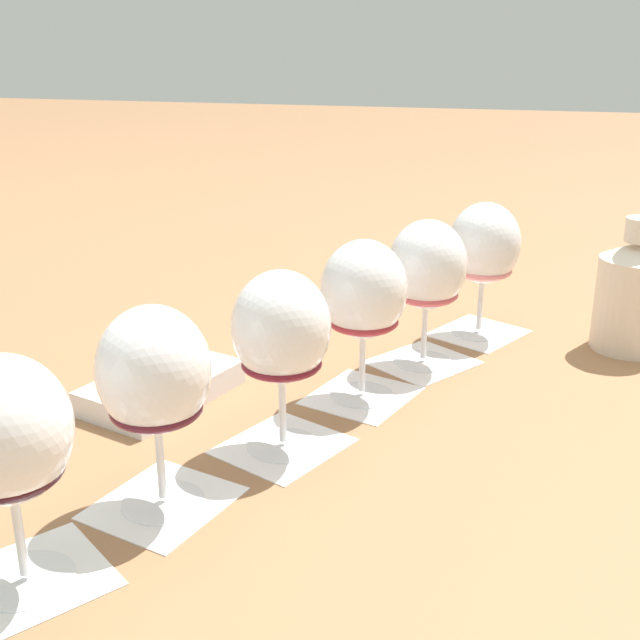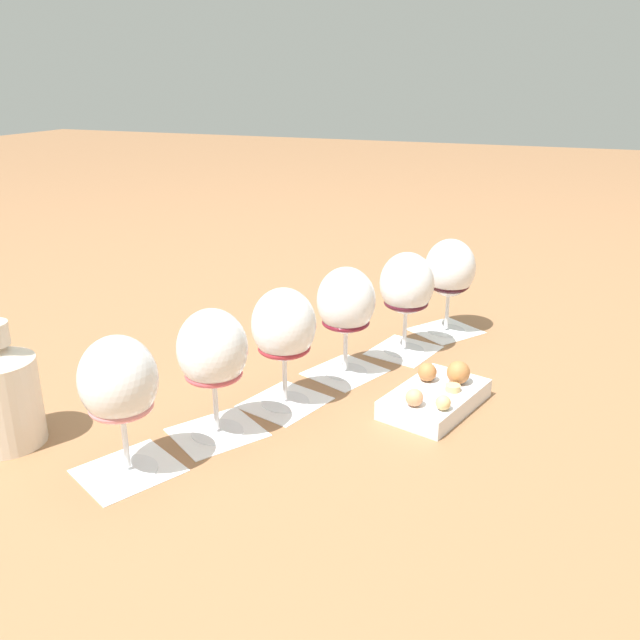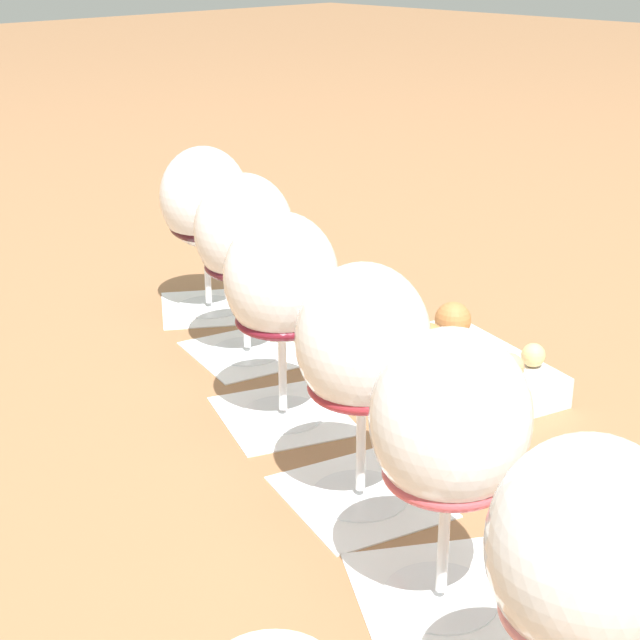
% 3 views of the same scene
% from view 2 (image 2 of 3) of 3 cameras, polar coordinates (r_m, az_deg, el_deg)
% --- Properties ---
extents(ground_plane, '(8.00, 8.00, 0.00)m').
position_cam_2_polar(ground_plane, '(1.09, -0.09, -5.71)').
color(ground_plane, '#936642').
extents(tasting_card_0, '(0.15, 0.15, 0.00)m').
position_cam_2_polar(tasting_card_0, '(0.91, -15.82, -12.08)').
color(tasting_card_0, white).
rests_on(tasting_card_0, ground_plane).
extents(tasting_card_1, '(0.15, 0.15, 0.00)m').
position_cam_2_polar(tasting_card_1, '(0.97, -8.64, -9.32)').
color(tasting_card_1, white).
rests_on(tasting_card_1, ground_plane).
extents(tasting_card_2, '(0.14, 0.13, 0.00)m').
position_cam_2_polar(tasting_card_2, '(1.04, -2.94, -6.92)').
color(tasting_card_2, white).
rests_on(tasting_card_2, ground_plane).
extents(tasting_card_3, '(0.15, 0.14, 0.00)m').
position_cam_2_polar(tasting_card_3, '(1.14, 2.13, -4.39)').
color(tasting_card_3, white).
rests_on(tasting_card_3, ground_plane).
extents(tasting_card_4, '(0.14, 0.13, 0.00)m').
position_cam_2_polar(tasting_card_4, '(1.24, 7.07, -2.54)').
color(tasting_card_4, white).
rests_on(tasting_card_4, ground_plane).
extents(tasting_card_5, '(0.16, 0.15, 0.00)m').
position_cam_2_polar(tasting_card_5, '(1.34, 10.55, -0.88)').
color(tasting_card_5, white).
rests_on(tasting_card_5, ground_plane).
extents(wine_glass_0, '(0.10, 0.10, 0.18)m').
position_cam_2_polar(wine_glass_0, '(0.86, -16.57, -5.29)').
color(wine_glass_0, white).
rests_on(wine_glass_0, tasting_card_0).
extents(wine_glass_1, '(0.10, 0.10, 0.18)m').
position_cam_2_polar(wine_glass_1, '(0.92, -9.03, -2.82)').
color(wine_glass_1, white).
rests_on(wine_glass_1, tasting_card_1).
extents(wine_glass_2, '(0.10, 0.10, 0.18)m').
position_cam_2_polar(wine_glass_2, '(1.00, -3.06, -0.79)').
color(wine_glass_2, white).
rests_on(wine_glass_2, tasting_card_2).
extents(wine_glass_3, '(0.10, 0.10, 0.18)m').
position_cam_2_polar(wine_glass_3, '(1.10, 2.21, 1.29)').
color(wine_glass_3, white).
rests_on(wine_glass_3, tasting_card_3).
extents(wine_glass_4, '(0.10, 0.10, 0.18)m').
position_cam_2_polar(wine_glass_4, '(1.20, 7.31, 2.73)').
color(wine_glass_4, white).
rests_on(wine_glass_4, tasting_card_4).
extents(wine_glass_5, '(0.10, 0.10, 0.18)m').
position_cam_2_polar(wine_glass_5, '(1.31, 10.88, 3.98)').
color(wine_glass_5, white).
rests_on(wine_glass_5, tasting_card_5).
extents(ceramic_vase, '(0.10, 0.10, 0.17)m').
position_cam_2_polar(ceramic_vase, '(1.00, -25.23, -5.55)').
color(ceramic_vase, beige).
rests_on(ceramic_vase, ground_plane).
extents(snack_dish, '(0.20, 0.15, 0.06)m').
position_cam_2_polar(snack_dish, '(1.04, 9.73, -6.36)').
color(snack_dish, silver).
rests_on(snack_dish, ground_plane).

